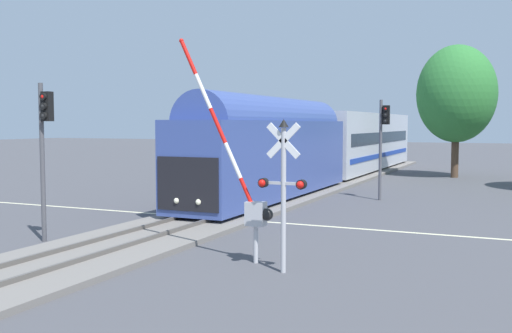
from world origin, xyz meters
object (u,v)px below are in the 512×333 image
at_px(commuter_train, 330,142).
at_px(crossing_gate_near, 247,191).
at_px(traffic_signal_far_side, 383,133).
at_px(elm_centre_background, 456,94).
at_px(crossing_signal_mast, 283,180).
at_px(traffic_signal_median, 44,136).

height_order(commuter_train, crossing_gate_near, crossing_gate_near).
bearing_deg(crossing_gate_near, traffic_signal_far_side, 87.65).
relative_size(commuter_train, elm_centre_background, 4.13).
relative_size(crossing_gate_near, crossing_signal_mast, 1.58).
xyz_separation_m(crossing_signal_mast, traffic_signal_median, (-8.97, 0.61, 1.10)).
bearing_deg(traffic_signal_median, traffic_signal_far_side, 62.64).
distance_m(commuter_train, crossing_signal_mast, 25.04).
bearing_deg(traffic_signal_median, crossing_signal_mast, -3.91).
bearing_deg(traffic_signal_far_side, traffic_signal_median, -117.36).
height_order(commuter_train, elm_centre_background, elm_centre_background).
xyz_separation_m(crossing_gate_near, elm_centre_background, (2.80, 31.19, 4.18)).
distance_m(crossing_gate_near, crossing_signal_mast, 1.68).
xyz_separation_m(crossing_gate_near, traffic_signal_far_side, (0.64, 15.67, 1.46)).
distance_m(crossing_signal_mast, traffic_signal_far_side, 16.47).
xyz_separation_m(commuter_train, traffic_signal_far_side, (5.32, -7.85, 0.79)).
bearing_deg(traffic_signal_far_side, elm_centre_background, 82.07).
bearing_deg(commuter_train, traffic_signal_median, -96.89).
height_order(crossing_gate_near, traffic_signal_far_side, crossing_gate_near).
height_order(traffic_signal_far_side, elm_centre_background, elm_centre_background).
height_order(traffic_signal_median, traffic_signal_far_side, traffic_signal_median).
bearing_deg(elm_centre_background, crossing_signal_mast, -92.45).
height_order(crossing_signal_mast, traffic_signal_median, traffic_signal_median).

